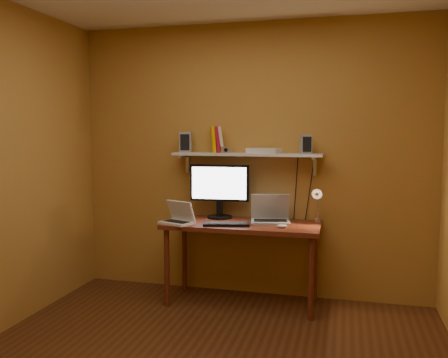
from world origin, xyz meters
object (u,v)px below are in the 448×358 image
(monitor, at_px, (220,188))
(router, at_px, (264,151))
(keyboard, at_px, (226,224))
(mouse, at_px, (282,226))
(desk, at_px, (242,232))
(speaker_right, at_px, (306,144))
(desk_lamp, at_px, (317,201))
(shelf_camera, at_px, (226,150))
(wall_shelf, at_px, (247,155))
(netbook, at_px, (179,217))
(laptop, at_px, (270,215))
(speaker_left, at_px, (186,142))

(monitor, xyz_separation_m, router, (0.43, -0.01, 0.36))
(keyboard, height_order, router, router)
(keyboard, xyz_separation_m, mouse, (0.49, 0.01, 0.01))
(desk, bearing_deg, router, 48.64)
(mouse, xyz_separation_m, speaker_right, (0.16, 0.32, 0.69))
(monitor, bearing_deg, desk, -40.89)
(desk_lamp, xyz_separation_m, speaker_right, (-0.12, 0.06, 0.50))
(speaker_right, bearing_deg, shelf_camera, 167.28)
(wall_shelf, relative_size, monitor, 2.48)
(keyboard, relative_size, mouse, 4.58)
(wall_shelf, relative_size, shelf_camera, 13.88)
(wall_shelf, xyz_separation_m, mouse, (0.38, -0.33, -0.59))
(wall_shelf, xyz_separation_m, keyboard, (-0.11, -0.34, -0.60))
(netbook, relative_size, desk_lamp, 0.90)
(wall_shelf, height_order, mouse, wall_shelf)
(desk, distance_m, keyboard, 0.21)
(keyboard, bearing_deg, wall_shelf, 60.37)
(wall_shelf, bearing_deg, laptop, -19.57)
(keyboard, bearing_deg, router, 38.81)
(speaker_left, bearing_deg, shelf_camera, -18.96)
(mouse, bearing_deg, monitor, 148.05)
(mouse, bearing_deg, router, 119.09)
(router, bearing_deg, shelf_camera, -172.82)
(monitor, distance_m, keyboard, 0.46)
(laptop, xyz_separation_m, keyboard, (-0.35, -0.26, -0.06))
(laptop, xyz_separation_m, shelf_camera, (-0.43, 0.03, 0.59))
(wall_shelf, bearing_deg, shelf_camera, -164.36)
(monitor, distance_m, mouse, 0.77)
(wall_shelf, relative_size, desk_lamp, 3.73)
(desk, bearing_deg, shelf_camera, 142.91)
(keyboard, bearing_deg, speaker_right, 15.41)
(shelf_camera, bearing_deg, wall_shelf, 15.64)
(speaker_left, height_order, router, speaker_left)
(desk, distance_m, router, 0.77)
(wall_shelf, xyz_separation_m, monitor, (-0.26, -0.00, -0.32))
(keyboard, xyz_separation_m, speaker_left, (-0.49, 0.35, 0.71))
(desk_lamp, height_order, shelf_camera, shelf_camera)
(wall_shelf, distance_m, mouse, 0.78)
(desk, bearing_deg, wall_shelf, 90.00)
(desk_lamp, bearing_deg, speaker_right, 151.33)
(laptop, bearing_deg, desk_lamp, -8.88)
(monitor, distance_m, speaker_left, 0.55)
(mouse, bearing_deg, desk_lamp, 37.67)
(speaker_right, distance_m, router, 0.39)
(speaker_left, distance_m, speaker_right, 1.15)
(desk, relative_size, mouse, 15.78)
(desk, bearing_deg, mouse, -19.30)
(wall_shelf, bearing_deg, netbook, -147.31)
(shelf_camera, bearing_deg, speaker_left, 172.00)
(keyboard, height_order, speaker_right, speaker_right)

